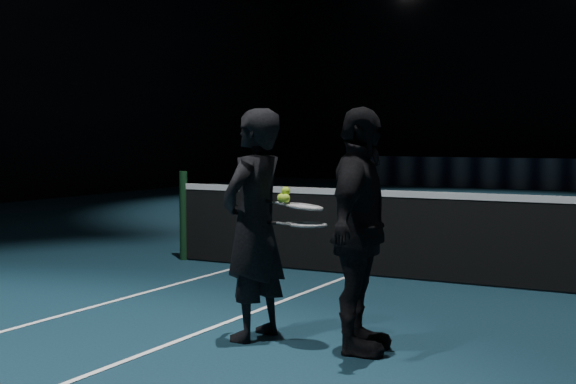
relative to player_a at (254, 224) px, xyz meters
name	(u,v)px	position (x,y,z in m)	size (l,w,h in m)	color
net_post_left	(184,216)	(-2.75, 2.93, -0.32)	(0.10, 0.10, 1.10)	black
player_a	(254,224)	(0.00, 0.00, 0.00)	(0.63, 0.42, 1.74)	black
player_b	(359,231)	(0.85, 0.02, 0.00)	(1.02, 0.42, 1.74)	black
racket_lower	(308,225)	(0.45, 0.01, 0.02)	(0.68, 0.22, 0.03)	black
racket_upper	(304,207)	(0.40, 0.05, 0.15)	(0.68, 0.22, 0.03)	black
tennis_balls	(284,196)	(0.25, 0.01, 0.22)	(0.12, 0.10, 0.12)	#ADDD2E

